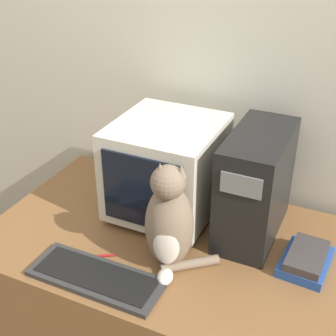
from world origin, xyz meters
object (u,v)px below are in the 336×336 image
(pen, at_px, (96,256))
(book_stack, at_px, (306,260))
(crt_monitor, at_px, (166,168))
(computer_tower, at_px, (256,185))
(cat, at_px, (169,223))
(keyboard, at_px, (96,277))

(pen, bearing_deg, book_stack, 21.26)
(crt_monitor, distance_m, pen, 0.42)
(computer_tower, distance_m, cat, 0.37)
(crt_monitor, relative_size, pen, 3.46)
(book_stack, bearing_deg, pen, -158.74)
(cat, relative_size, book_stack, 1.84)
(crt_monitor, height_order, keyboard, crt_monitor)
(cat, bearing_deg, pen, -179.34)
(computer_tower, relative_size, cat, 1.00)
(keyboard, height_order, cat, cat)
(crt_monitor, relative_size, cat, 1.02)
(computer_tower, height_order, book_stack, computer_tower)
(keyboard, bearing_deg, computer_tower, 50.89)
(book_stack, distance_m, pen, 0.72)
(computer_tower, bearing_deg, keyboard, -129.11)
(cat, distance_m, book_stack, 0.48)
(computer_tower, distance_m, keyboard, 0.64)
(pen, bearing_deg, computer_tower, 40.43)
(crt_monitor, distance_m, keyboard, 0.50)
(book_stack, bearing_deg, cat, -156.27)
(keyboard, relative_size, book_stack, 2.06)
(keyboard, distance_m, book_stack, 0.71)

